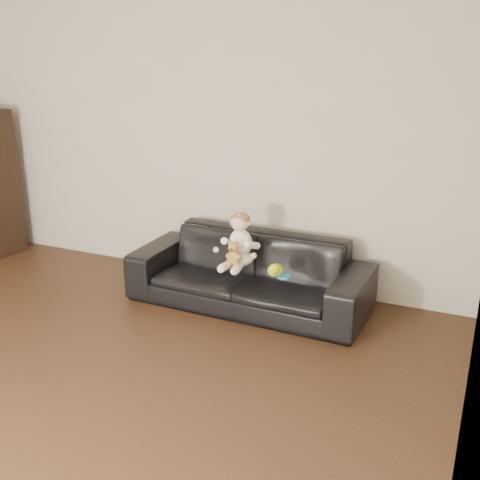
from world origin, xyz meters
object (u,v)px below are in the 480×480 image
at_px(baby, 239,243).
at_px(toy_blue_disc, 284,276).
at_px(toy_green, 275,270).
at_px(teddy_bear, 234,254).
at_px(toy_rattle, 275,272).
at_px(sofa, 249,272).

distance_m(baby, toy_blue_disc, 0.47).
bearing_deg(toy_green, baby, 164.84).
distance_m(teddy_bear, toy_rattle, 0.37).
bearing_deg(toy_green, toy_blue_disc, 2.70).
bearing_deg(toy_green, teddy_bear, -173.07).
xyz_separation_m(baby, toy_green, (0.35, -0.10, -0.15)).
xyz_separation_m(sofa, teddy_bear, (-0.03, -0.25, 0.25)).
bearing_deg(teddy_bear, toy_blue_disc, 9.84).
relative_size(teddy_bear, toy_blue_disc, 1.88).
xyz_separation_m(toy_green, toy_rattle, (0.00, 0.00, -0.02)).
bearing_deg(sofa, toy_green, -31.99).
distance_m(toy_green, toy_rattle, 0.02).
distance_m(sofa, toy_rattle, 0.39).
distance_m(toy_rattle, toy_blue_disc, 0.07).
height_order(sofa, toy_rattle, sofa).
height_order(baby, toy_rattle, baby).
relative_size(toy_green, toy_blue_disc, 1.36).
bearing_deg(toy_rattle, toy_blue_disc, 2.06).
relative_size(sofa, teddy_bear, 10.11).
xyz_separation_m(toy_green, toy_blue_disc, (0.07, 0.00, -0.04)).
relative_size(sofa, toy_blue_disc, 18.98).
relative_size(toy_green, toy_rattle, 2.22).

